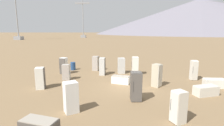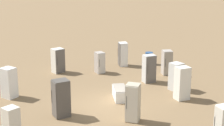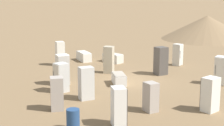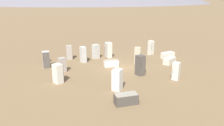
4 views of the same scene
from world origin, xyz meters
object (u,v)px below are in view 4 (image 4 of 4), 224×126
at_px(discarded_fridge_8, 111,63).
at_px(discarded_fridge_10, 137,56).
at_px(discarded_fridge_12, 58,74).
at_px(discarded_fridge_6, 176,71).
at_px(discarded_fridge_3, 62,65).
at_px(rusty_barrel, 46,58).
at_px(discarded_fridge_5, 108,50).
at_px(discarded_fridge_11, 83,54).
at_px(discarded_fridge_7, 126,99).
at_px(discarded_fridge_1, 69,52).
at_px(discarded_fridge_0, 140,65).
at_px(discarded_fridge_9, 168,55).
at_px(discarded_fridge_2, 96,51).
at_px(discarded_fridge_13, 46,59).
at_px(discarded_fridge_15, 170,61).
at_px(discarded_fridge_14, 117,80).
at_px(discarded_fridge_4, 151,48).

distance_m(discarded_fridge_8, discarded_fridge_10, 3.13).
relative_size(discarded_fridge_10, discarded_fridge_12, 1.10).
relative_size(discarded_fridge_6, discarded_fridge_12, 0.97).
distance_m(discarded_fridge_3, rusty_barrel, 4.30).
bearing_deg(discarded_fridge_8, discarded_fridge_5, -8.31).
xyz_separation_m(discarded_fridge_6, discarded_fridge_11, (-4.66, 9.65, 0.07)).
relative_size(discarded_fridge_6, discarded_fridge_7, 0.94).
bearing_deg(discarded_fridge_1, discarded_fridge_12, -12.59).
bearing_deg(discarded_fridge_0, discarded_fridge_6, 119.62).
height_order(discarded_fridge_8, discarded_fridge_9, discarded_fridge_9).
distance_m(discarded_fridge_1, discarded_fridge_12, 7.57).
xyz_separation_m(discarded_fridge_3, discarded_fridge_6, (7.91, -7.60, 0.09)).
height_order(discarded_fridge_5, discarded_fridge_6, discarded_fridge_5).
height_order(discarded_fridge_2, discarded_fridge_8, discarded_fridge_2).
xyz_separation_m(discarded_fridge_1, discarded_fridge_12, (-3.64, -6.64, 0.02)).
bearing_deg(discarded_fridge_9, discarded_fridge_1, -117.14).
relative_size(discarded_fridge_0, discarded_fridge_8, 1.13).
xyz_separation_m(discarded_fridge_6, rusty_barrel, (-8.35, 11.87, -0.37)).
xyz_separation_m(discarded_fridge_3, discarded_fridge_12, (-1.32, -2.61, 0.12)).
xyz_separation_m(discarded_fridge_10, discarded_fridge_13, (-9.04, 4.06, -0.07)).
relative_size(discarded_fridge_5, discarded_fridge_12, 1.11).
height_order(discarded_fridge_10, discarded_fridge_12, discarded_fridge_10).
bearing_deg(rusty_barrel, discarded_fridge_15, -34.35).
bearing_deg(discarded_fridge_0, discarded_fridge_14, 22.25).
bearing_deg(discarded_fridge_6, discarded_fridge_0, 9.47).
xyz_separation_m(discarded_fridge_11, discarded_fridge_15, (7.96, -5.75, -0.55)).
bearing_deg(discarded_fridge_7, discarded_fridge_8, -9.47).
bearing_deg(discarded_fridge_12, discarded_fridge_14, 26.32).
height_order(discarded_fridge_1, discarded_fridge_11, discarded_fridge_11).
bearing_deg(discarded_fridge_12, discarded_fridge_5, 105.79).
height_order(discarded_fridge_4, discarded_fridge_9, discarded_fridge_4).
bearing_deg(discarded_fridge_7, discarded_fridge_9, -42.52).
distance_m(discarded_fridge_12, discarded_fridge_14, 5.36).
bearing_deg(discarded_fridge_0, rusty_barrel, -57.63).
distance_m(discarded_fridge_6, discarded_fridge_14, 5.78).
bearing_deg(discarded_fridge_13, rusty_barrel, -90.06).
xyz_separation_m(discarded_fridge_0, discarded_fridge_1, (-3.75, 8.81, -0.12)).
xyz_separation_m(discarded_fridge_2, rusty_barrel, (-5.70, 1.50, -0.39)).
bearing_deg(discarded_fridge_15, discarded_fridge_1, -147.55).
bearing_deg(discarded_fridge_15, rusty_barrel, -140.89).
bearing_deg(discarded_fridge_14, discarded_fridge_2, 40.61).
bearing_deg(discarded_fridge_13, discarded_fridge_0, 148.73).
xyz_separation_m(discarded_fridge_3, rusty_barrel, (-0.44, 4.26, -0.28)).
bearing_deg(discarded_fridge_2, discarded_fridge_12, -151.63).
relative_size(discarded_fridge_0, discarded_fridge_3, 1.31).
height_order(discarded_fridge_2, rusty_barrel, discarded_fridge_2).
bearing_deg(discarded_fridge_14, discarded_fridge_0, -5.80).
xyz_separation_m(discarded_fridge_9, discarded_fridge_13, (-13.74, 4.15, 0.52)).
height_order(discarded_fridge_0, discarded_fridge_2, discarded_fridge_0).
xyz_separation_m(discarded_fridge_9, discarded_fridge_11, (-9.55, 3.92, 0.54)).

